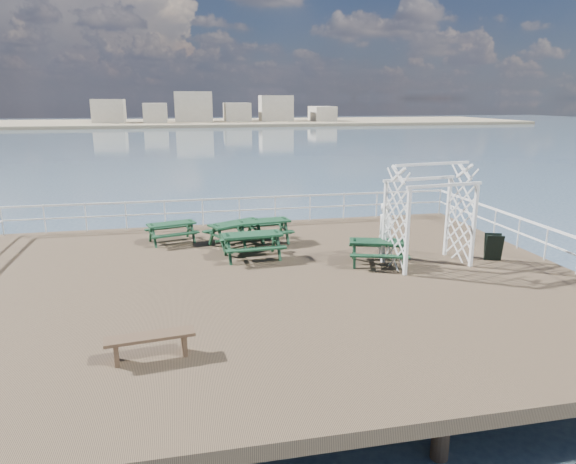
# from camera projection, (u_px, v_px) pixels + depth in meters

# --- Properties ---
(ground) EXTENTS (18.00, 14.00, 0.30)m
(ground) POSITION_uv_depth(u_px,v_px,m) (268.00, 285.00, 14.48)
(ground) COLOR brown
(ground) RESTS_ON ground
(sea_backdrop) EXTENTS (300.00, 300.00, 9.20)m
(sea_backdrop) POSITION_uv_depth(u_px,v_px,m) (232.00, 119.00, 144.02)
(sea_backdrop) COLOR #3B4E63
(sea_backdrop) RESTS_ON ground
(railing) EXTENTS (17.77, 13.76, 1.10)m
(railing) POSITION_uv_depth(u_px,v_px,m) (252.00, 228.00, 16.64)
(railing) COLOR silver
(railing) RESTS_ON ground
(picnic_table_a) EXTENTS (1.93, 1.71, 0.80)m
(picnic_table_a) POSITION_uv_depth(u_px,v_px,m) (172.00, 228.00, 18.10)
(picnic_table_a) COLOR #14381E
(picnic_table_a) RESTS_ON ground
(picnic_table_b) EXTENTS (2.04, 1.72, 0.91)m
(picnic_table_b) POSITION_uv_depth(u_px,v_px,m) (263.00, 226.00, 18.08)
(picnic_table_b) COLOR #14381E
(picnic_table_b) RESTS_ON ground
(picnic_table_c) EXTENTS (2.34, 2.18, 0.91)m
(picnic_table_c) POSITION_uv_depth(u_px,v_px,m) (236.00, 229.00, 17.76)
(picnic_table_c) COLOR #14381E
(picnic_table_c) RESTS_ON ground
(picnic_table_d) EXTENTS (1.98, 1.64, 0.92)m
(picnic_table_d) POSITION_uv_depth(u_px,v_px,m) (252.00, 240.00, 16.28)
(picnic_table_d) COLOR #14381E
(picnic_table_d) RESTS_ON ground
(picnic_table_e) EXTENTS (2.09, 1.86, 0.85)m
(picnic_table_e) POSITION_uv_depth(u_px,v_px,m) (378.00, 247.00, 15.66)
(picnic_table_e) COLOR #14381E
(picnic_table_e) RESTS_ON ground
(flat_bench_near) EXTENTS (1.75, 0.61, 0.49)m
(flat_bench_near) POSITION_uv_depth(u_px,v_px,m) (150.00, 341.00, 10.00)
(flat_bench_near) COLOR brown
(flat_bench_near) RESTS_ON ground
(trellis_arbor) EXTENTS (2.68, 1.68, 3.13)m
(trellis_arbor) POSITION_uv_depth(u_px,v_px,m) (429.00, 220.00, 15.45)
(trellis_arbor) COLOR silver
(trellis_arbor) RESTS_ON ground
(sandwich_board) EXTENTS (0.62, 0.54, 0.86)m
(sandwich_board) POSITION_uv_depth(u_px,v_px,m) (493.00, 247.00, 16.09)
(sandwich_board) COLOR black
(sandwich_board) RESTS_ON ground
(person) EXTENTS (0.76, 0.64, 1.78)m
(person) POSITION_uv_depth(u_px,v_px,m) (386.00, 231.00, 16.24)
(person) COLOR white
(person) RESTS_ON ground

